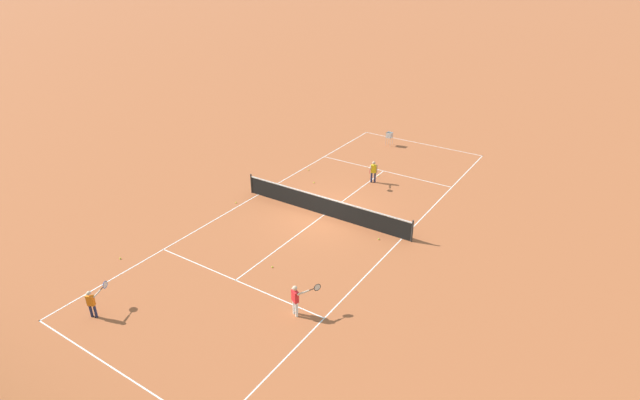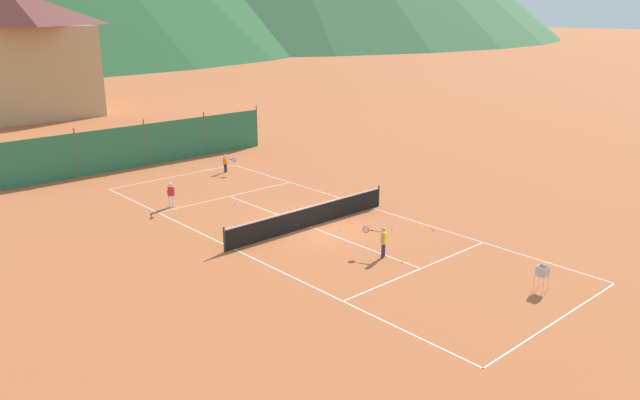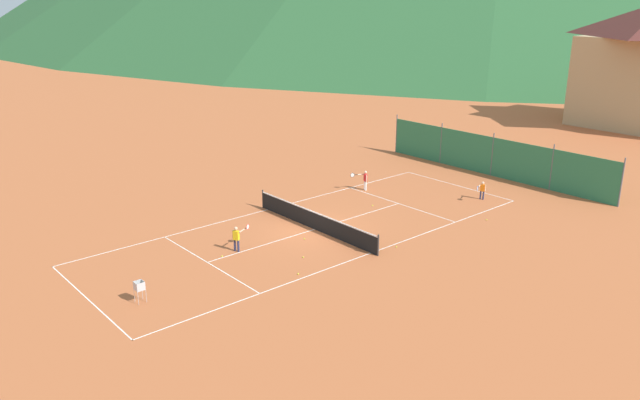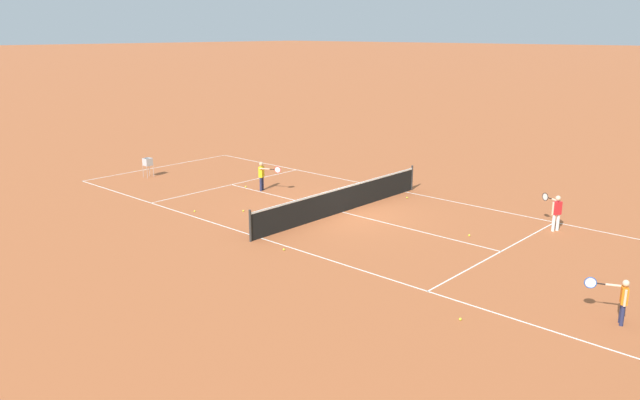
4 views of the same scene
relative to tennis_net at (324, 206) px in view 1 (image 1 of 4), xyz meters
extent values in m
plane|color=#B25B33|center=(0.00, 0.00, -0.50)|extent=(600.00, 600.00, 0.00)
cube|color=white|center=(0.00, 11.90, -0.50)|extent=(8.25, 0.05, 0.01)
cube|color=white|center=(0.00, -11.90, -0.50)|extent=(8.25, 0.05, 0.01)
cube|color=white|center=(-4.10, 0.00, -0.50)|extent=(0.05, 23.85, 0.01)
cube|color=white|center=(4.10, 0.00, -0.50)|extent=(0.05, 23.85, 0.01)
cube|color=white|center=(0.00, 6.40, -0.50)|extent=(8.20, 0.05, 0.01)
cube|color=white|center=(0.00, -6.40, -0.50)|extent=(8.20, 0.05, 0.01)
cube|color=white|center=(0.00, 0.00, -0.50)|extent=(0.05, 12.80, 0.01)
cylinder|color=#2D2D2D|center=(-4.55, 0.00, 0.03)|extent=(0.08, 0.08, 1.06)
cylinder|color=#2D2D2D|center=(4.55, 0.00, 0.03)|extent=(0.08, 0.08, 1.06)
cube|color=black|center=(0.00, 0.00, -0.04)|extent=(9.10, 0.02, 0.91)
cube|color=white|center=(0.00, 0.00, 0.43)|extent=(9.10, 0.04, 0.06)
cylinder|color=#23284C|center=(2.76, 10.76, -0.24)|extent=(0.09, 0.09, 0.51)
cylinder|color=#23284C|center=(2.61, 10.69, -0.24)|extent=(0.09, 0.09, 0.51)
cube|color=orange|center=(2.68, 10.73, 0.21)|extent=(0.28, 0.23, 0.40)
sphere|color=beige|center=(2.68, 10.73, 0.52)|extent=(0.16, 0.16, 0.16)
cylinder|color=beige|center=(2.83, 10.79, 0.21)|extent=(0.06, 0.06, 0.40)
cylinder|color=beige|center=(2.62, 10.48, 0.37)|extent=(0.21, 0.39, 0.06)
cylinder|color=black|center=(2.74, 10.22, 0.37)|extent=(0.10, 0.18, 0.03)
torus|color=#1E4CB2|center=(2.83, 10.00, 0.37)|extent=(0.13, 0.27, 0.28)
cylinder|color=silver|center=(2.83, 10.00, 0.37)|extent=(0.11, 0.23, 0.25)
cylinder|color=white|center=(-3.06, 6.75, -0.21)|extent=(0.10, 0.10, 0.58)
cylinder|color=white|center=(-3.23, 6.83, -0.21)|extent=(0.10, 0.10, 0.58)
cube|color=red|center=(-3.15, 6.79, 0.30)|extent=(0.32, 0.26, 0.45)
sphere|color=beige|center=(-3.15, 6.79, 0.64)|extent=(0.18, 0.18, 0.18)
cylinder|color=beige|center=(-2.98, 6.71, 0.30)|extent=(0.07, 0.07, 0.45)
cylinder|color=beige|center=(-3.40, 6.66, 0.48)|extent=(0.25, 0.43, 0.07)
cylinder|color=black|center=(-3.54, 6.37, 0.48)|extent=(0.11, 0.20, 0.03)
torus|color=black|center=(-3.64, 6.15, 0.48)|extent=(0.14, 0.26, 0.28)
cylinder|color=silver|center=(-3.64, 6.15, 0.48)|extent=(0.11, 0.23, 0.25)
cylinder|color=#23284C|center=(-0.29, -4.70, -0.21)|extent=(0.10, 0.10, 0.58)
cylinder|color=#23284C|center=(-0.12, -4.62, -0.21)|extent=(0.10, 0.10, 0.58)
cube|color=yellow|center=(-0.21, -4.66, 0.31)|extent=(0.32, 0.27, 0.45)
sphere|color=tan|center=(-0.21, -4.66, 0.65)|extent=(0.18, 0.18, 0.18)
cylinder|color=tan|center=(-0.37, -4.74, 0.31)|extent=(0.07, 0.07, 0.45)
cylinder|color=tan|center=(-0.15, -4.38, 0.49)|extent=(0.25, 0.43, 0.07)
cylinder|color=black|center=(-0.29, -4.09, 0.49)|extent=(0.11, 0.20, 0.03)
torus|color=red|center=(-0.39, -3.87, 0.49)|extent=(0.14, 0.26, 0.28)
cylinder|color=silver|center=(-0.39, -3.87, 0.49)|extent=(0.11, 0.23, 0.25)
sphere|color=#CCE033|center=(2.46, -2.78, -0.47)|extent=(0.07, 0.07, 0.07)
sphere|color=#CCE033|center=(5.02, 7.89, -0.47)|extent=(0.07, 0.07, 0.07)
sphere|color=#CCE033|center=(3.71, -4.09, -0.47)|extent=(0.07, 0.07, 0.07)
sphere|color=#CCE033|center=(-3.28, 0.65, -0.47)|extent=(0.07, 0.07, 0.07)
sphere|color=#CCE033|center=(4.43, 1.40, -0.47)|extent=(0.07, 0.07, 0.07)
sphere|color=#CCE033|center=(0.72, -1.28, -0.47)|extent=(0.07, 0.07, 0.07)
sphere|color=#CCE033|center=(-0.09, -5.56, -0.47)|extent=(0.07, 0.07, 0.07)
sphere|color=#CCE033|center=(-0.66, 4.94, -0.47)|extent=(0.07, 0.07, 0.07)
cylinder|color=#B7B7BC|center=(1.45, -10.57, -0.22)|extent=(0.02, 0.02, 0.55)
cylinder|color=#B7B7BC|center=(1.79, -10.57, -0.22)|extent=(0.02, 0.02, 0.55)
cylinder|color=#B7B7BC|center=(1.45, -10.23, -0.22)|extent=(0.02, 0.02, 0.55)
cylinder|color=#B7B7BC|center=(1.79, -10.23, -0.22)|extent=(0.02, 0.02, 0.55)
cube|color=#B7B7BC|center=(1.62, -10.40, 0.06)|extent=(0.34, 0.34, 0.02)
cube|color=#B7B7BC|center=(1.62, -10.57, 0.22)|extent=(0.34, 0.02, 0.34)
cube|color=#B7B7BC|center=(1.62, -10.23, 0.22)|extent=(0.34, 0.02, 0.34)
cube|color=#B7B7BC|center=(1.45, -10.40, 0.22)|extent=(0.02, 0.34, 0.34)
cube|color=#B7B7BC|center=(1.79, -10.40, 0.22)|extent=(0.02, 0.34, 0.34)
sphere|color=#CCE033|center=(1.60, -10.34, 0.10)|extent=(0.07, 0.07, 0.07)
sphere|color=#CCE033|center=(1.75, -10.52, 0.10)|extent=(0.07, 0.07, 0.07)
sphere|color=#CCE033|center=(1.57, -10.28, 0.10)|extent=(0.07, 0.07, 0.07)
sphere|color=#CCE033|center=(1.76, -10.39, 0.10)|extent=(0.07, 0.07, 0.07)
sphere|color=#CCE033|center=(1.49, -10.33, 0.10)|extent=(0.07, 0.07, 0.07)
sphere|color=#CCE033|center=(1.55, -10.33, 0.10)|extent=(0.07, 0.07, 0.07)
sphere|color=#CCE033|center=(1.67, -10.28, 0.16)|extent=(0.07, 0.07, 0.07)
sphere|color=#CCE033|center=(1.62, -10.53, 0.16)|extent=(0.07, 0.07, 0.07)
sphere|color=#CCE033|center=(1.50, -10.44, 0.16)|extent=(0.07, 0.07, 0.07)
sphere|color=#CCE033|center=(1.74, -10.28, 0.16)|extent=(0.07, 0.07, 0.07)
sphere|color=#CCE033|center=(1.75, -10.35, 0.16)|extent=(0.07, 0.07, 0.07)
camera|label=1|loc=(-11.44, 17.94, 10.98)|focal=28.00mm
camera|label=2|loc=(-17.40, -19.97, 8.91)|focal=35.00mm
camera|label=3|loc=(23.02, -19.47, 11.09)|focal=35.00mm
camera|label=4|loc=(17.09, 14.44, 6.05)|focal=35.00mm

